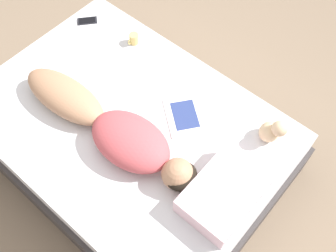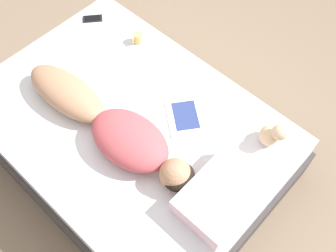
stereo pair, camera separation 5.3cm
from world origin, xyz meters
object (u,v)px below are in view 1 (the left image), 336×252
object	(u,v)px
open_magazine	(202,112)
cell_phone	(87,21)
coffee_mug	(134,39)
person	(110,127)

from	to	relation	value
open_magazine	cell_phone	distance (m)	1.23
cell_phone	coffee_mug	bearing A→B (deg)	49.97
coffee_mug	cell_phone	size ratio (longest dim) A/B	0.60
open_magazine	coffee_mug	size ratio (longest dim) A/B	5.83
person	open_magazine	xyz separation A→B (m)	(-0.52, 0.33, -0.09)
coffee_mug	open_magazine	bearing A→B (deg)	77.87
cell_phone	open_magazine	bearing A→B (deg)	35.84
person	open_magazine	bearing A→B (deg)	144.05
person	coffee_mug	xyz separation A→B (m)	(-0.69, -0.45, -0.05)
person	open_magazine	world-z (taller)	person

